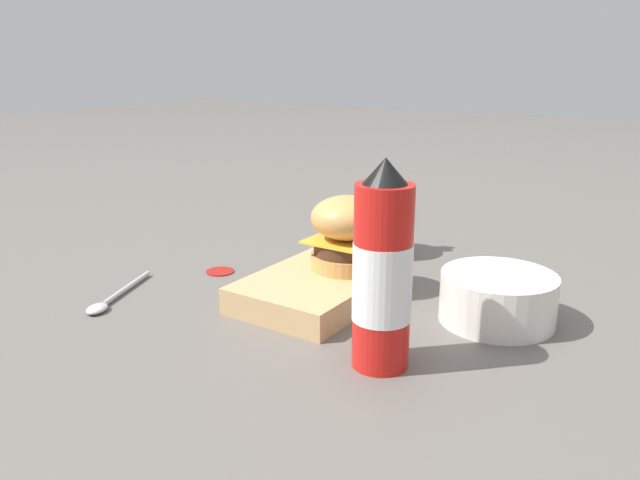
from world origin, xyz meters
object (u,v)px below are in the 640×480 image
object	(u,v)px
serving_board	(320,287)
burger	(347,232)
ketchup_bottle	(382,274)
fries_basket	(375,228)
side_bowl	(498,297)
spoon	(110,300)

from	to	relation	value
serving_board	burger	xyz separation A→B (m)	(-0.05, 0.02, 0.07)
ketchup_bottle	fries_basket	world-z (taller)	ketchup_bottle
ketchup_bottle	fries_basket	bearing A→B (deg)	-150.19
fries_basket	side_bowl	size ratio (longest dim) A/B	1.04
burger	fries_basket	distance (m)	0.19
burger	ketchup_bottle	size ratio (longest dim) A/B	0.45
serving_board	spoon	world-z (taller)	serving_board
ketchup_bottle	spoon	bearing A→B (deg)	-82.85
serving_board	side_bowl	world-z (taller)	side_bowl
burger	ketchup_bottle	bearing A→B (deg)	40.82
serving_board	ketchup_bottle	bearing A→B (deg)	52.62
side_bowl	fries_basket	bearing A→B (deg)	-121.12
ketchup_bottle	burger	bearing A→B (deg)	-139.18
fries_basket	spoon	world-z (taller)	fries_basket
ketchup_bottle	side_bowl	bearing A→B (deg)	159.86
ketchup_bottle	fries_basket	size ratio (longest dim) A/B	1.52
burger	side_bowl	distance (m)	0.22
side_bowl	burger	bearing A→B (deg)	-85.49
fries_basket	side_bowl	world-z (taller)	fries_basket
burger	side_bowl	size ratio (longest dim) A/B	0.72
burger	side_bowl	xyz separation A→B (m)	(-0.02, 0.22, -0.06)
spoon	burger	bearing A→B (deg)	109.83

